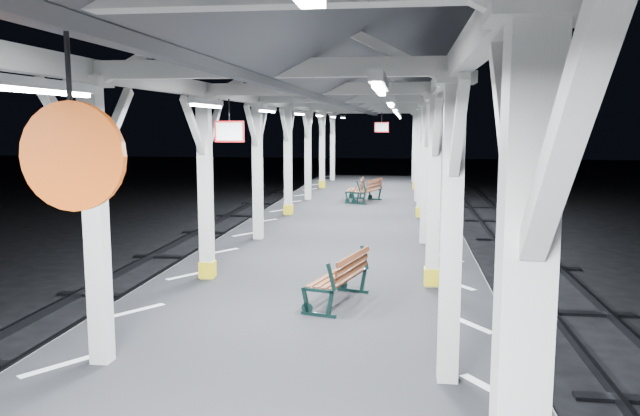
# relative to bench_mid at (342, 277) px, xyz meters

# --- Properties ---
(ground) EXTENTS (120.00, 120.00, 0.00)m
(ground) POSITION_rel_bench_mid_xyz_m (-0.57, -0.75, -1.44)
(ground) COLOR black
(ground) RESTS_ON ground
(platform) EXTENTS (6.00, 50.00, 1.00)m
(platform) POSITION_rel_bench_mid_xyz_m (-0.57, -0.75, -0.94)
(platform) COLOR black
(platform) RESTS_ON ground
(hazard_stripes_left) EXTENTS (1.00, 48.00, 0.01)m
(hazard_stripes_left) POSITION_rel_bench_mid_xyz_m (-3.02, -0.75, -0.43)
(hazard_stripes_left) COLOR silver
(hazard_stripes_left) RESTS_ON platform
(hazard_stripes_right) EXTENTS (1.00, 48.00, 0.01)m
(hazard_stripes_right) POSITION_rel_bench_mid_xyz_m (1.88, -0.75, -0.43)
(hazard_stripes_right) COLOR silver
(hazard_stripes_right) RESTS_ON platform
(canopy) EXTENTS (5.40, 49.00, 4.65)m
(canopy) POSITION_rel_bench_mid_xyz_m (-0.57, -0.76, 3.12)
(canopy) COLOR silver
(canopy) RESTS_ON platform
(bench_mid) EXTENTS (0.93, 1.60, 0.82)m
(bench_mid) POSITION_rel_bench_mid_xyz_m (0.00, 0.00, 0.00)
(bench_mid) COLOR black
(bench_mid) RESTS_ON platform
(bench_far) EXTENTS (0.58, 1.53, 0.83)m
(bench_far) POSITION_rel_bench_mid_xyz_m (-0.74, 13.01, 0.01)
(bench_far) COLOR black
(bench_far) RESTS_ON platform
(bench_extra) EXTENTS (1.03, 1.64, 0.84)m
(bench_extra) POSITION_rel_bench_mid_xyz_m (-0.27, 12.74, 0.01)
(bench_extra) COLOR black
(bench_extra) RESTS_ON platform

